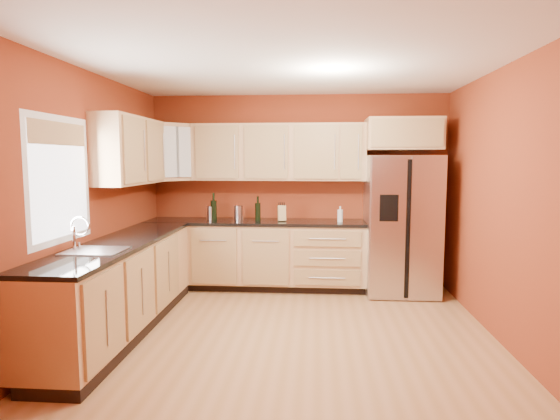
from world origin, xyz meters
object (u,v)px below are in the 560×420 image
object	(u,v)px
refrigerator	(401,225)
knife_block	(282,213)
soap_dispenser	(340,214)
canister_left	(238,213)
wine_bottle_a	(258,208)

from	to	relation	value
refrigerator	knife_block	size ratio (longest dim) A/B	8.74
refrigerator	soap_dispenser	distance (m)	0.79
refrigerator	canister_left	xyz separation A→B (m)	(-2.13, 0.10, 0.13)
canister_left	soap_dispenser	distance (m)	1.35
knife_block	refrigerator	bearing A→B (deg)	-12.26
soap_dispenser	canister_left	bearing A→B (deg)	175.70
soap_dispenser	wine_bottle_a	bearing A→B (deg)	176.72
wine_bottle_a	refrigerator	bearing A→B (deg)	-1.95
refrigerator	canister_left	bearing A→B (deg)	177.23
refrigerator	soap_dispenser	bearing A→B (deg)	179.88
knife_block	soap_dispenser	world-z (taller)	soap_dispenser
canister_left	soap_dispenser	xyz separation A→B (m)	(1.35, -0.10, 0.01)
refrigerator	wine_bottle_a	bearing A→B (deg)	178.05
wine_bottle_a	soap_dispenser	xyz separation A→B (m)	(1.08, -0.06, -0.06)
refrigerator	knife_block	xyz separation A→B (m)	(-1.55, 0.05, 0.13)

